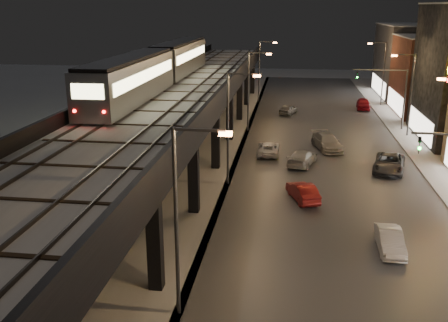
{
  "coord_description": "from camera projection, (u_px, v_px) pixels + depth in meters",
  "views": [
    {
      "loc": [
        4.12,
        -6.76,
        13.8
      ],
      "look_at": [
        0.31,
        21.27,
        5.0
      ],
      "focal_mm": 40.0,
      "sensor_mm": 36.0,
      "label": 1
    }
  ],
  "objects": [
    {
      "name": "road_surface",
      "position": [
        327.0,
        172.0,
        43.17
      ],
      "size": [
        17.0,
        120.0,
        0.06
      ],
      "primitive_type": "cube",
      "color": "#46474D",
      "rests_on": "ground"
    },
    {
      "name": "sidewalk_right",
      "position": [
        448.0,
        177.0,
        41.87
      ],
      "size": [
        4.0,
        120.0,
        0.14
      ],
      "primitive_type": "cube",
      "color": "#9FA1A8",
      "rests_on": "ground"
    },
    {
      "name": "under_viaduct_pavement",
      "position": [
        175.0,
        166.0,
        44.91
      ],
      "size": [
        11.0,
        120.0,
        0.06
      ],
      "primitive_type": "cube",
      "color": "#9FA1A8",
      "rests_on": "ground"
    },
    {
      "name": "elevated_viaduct",
      "position": [
        164.0,
        112.0,
        40.26
      ],
      "size": [
        9.0,
        100.0,
        6.3
      ],
      "color": "black",
      "rests_on": "ground"
    },
    {
      "name": "viaduct_trackbed",
      "position": [
        164.0,
        102.0,
        40.15
      ],
      "size": [
        8.4,
        100.0,
        0.32
      ],
      "color": "#B2B7C1",
      "rests_on": "elevated_viaduct"
    },
    {
      "name": "viaduct_parapet_streetside",
      "position": [
        218.0,
        98.0,
        39.48
      ],
      "size": [
        0.3,
        100.0,
        1.1
      ],
      "primitive_type": "cube",
      "color": "black",
      "rests_on": "elevated_viaduct"
    },
    {
      "name": "viaduct_parapet_far",
      "position": [
        112.0,
        95.0,
        40.6
      ],
      "size": [
        0.3,
        100.0,
        1.1
      ],
      "primitive_type": "cube",
      "color": "black",
      "rests_on": "elevated_viaduct"
    },
    {
      "name": "building_e",
      "position": [
        445.0,
        76.0,
        65.09
      ],
      "size": [
        12.2,
        12.2,
        10.16
      ],
      "color": "brown",
      "rests_on": "ground"
    },
    {
      "name": "building_f",
      "position": [
        420.0,
        61.0,
        78.19
      ],
      "size": [
        12.2,
        16.2,
        11.16
      ],
      "color": "#37373A",
      "rests_on": "ground"
    },
    {
      "name": "streetlight_left_1",
      "position": [
        182.0,
        211.0,
        21.83
      ],
      "size": [
        2.57,
        0.28,
        9.0
      ],
      "color": "#38383A",
      "rests_on": "ground"
    },
    {
      "name": "streetlight_left_2",
      "position": [
        231.0,
        121.0,
        38.86
      ],
      "size": [
        2.57,
        0.28,
        9.0
      ],
      "color": "#38383A",
      "rests_on": "ground"
    },
    {
      "name": "streetlight_left_3",
      "position": [
        251.0,
        86.0,
        55.89
      ],
      "size": [
        2.57,
        0.28,
        9.0
      ],
      "color": "#38383A",
      "rests_on": "ground"
    },
    {
      "name": "streetlight_right_3",
      "position": [
        409.0,
        89.0,
        53.68
      ],
      "size": [
        2.56,
        0.28,
        9.0
      ],
      "color": "#38383A",
      "rests_on": "ground"
    },
    {
      "name": "streetlight_left_4",
      "position": [
        261.0,
        67.0,
        72.92
      ],
      "size": [
        2.57,
        0.28,
        9.0
      ],
      "color": "#38383A",
      "rests_on": "ground"
    },
    {
      "name": "streetlight_right_4",
      "position": [
        382.0,
        69.0,
        70.71
      ],
      "size": [
        2.56,
        0.28,
        9.0
      ],
      "color": "#38383A",
      "rests_on": "ground"
    },
    {
      "name": "traffic_light_rig_b",
      "position": [
        395.0,
        91.0,
        56.85
      ],
      "size": [
        6.1,
        0.34,
        7.0
      ],
      "color": "#38383A",
      "rests_on": "ground"
    },
    {
      "name": "subway_train",
      "position": [
        160.0,
        66.0,
        47.72
      ],
      "size": [
        2.89,
        35.05,
        3.45
      ],
      "color": "gray",
      "rests_on": "viaduct_trackbed"
    },
    {
      "name": "car_near_white",
      "position": [
        303.0,
        192.0,
        36.79
      ],
      "size": [
        2.62,
        4.24,
        1.32
      ],
      "primitive_type": "imported",
      "rotation": [
        0.0,
        0.0,
        3.47
      ],
      "color": "maroon",
      "rests_on": "ground"
    },
    {
      "name": "car_mid_silver",
      "position": [
        268.0,
        149.0,
        48.08
      ],
      "size": [
        2.03,
        4.39,
        1.22
      ],
      "primitive_type": "imported",
      "rotation": [
        0.0,
        0.0,
        3.14
      ],
      "color": "silver",
      "rests_on": "ground"
    },
    {
      "name": "car_mid_dark",
      "position": [
        302.0,
        158.0,
        45.0
      ],
      "size": [
        3.13,
        5.06,
        1.37
      ],
      "primitive_type": "imported",
      "rotation": [
        0.0,
        0.0,
        2.86
      ],
      "color": "#A5A6A9",
      "rests_on": "ground"
    },
    {
      "name": "car_far_white",
      "position": [
        288.0,
        109.0,
        66.24
      ],
      "size": [
        2.79,
        4.21,
        1.33
      ],
      "primitive_type": "imported",
      "rotation": [
        0.0,
        0.0,
        2.8
      ],
      "color": "gray",
      "rests_on": "ground"
    },
    {
      "name": "car_onc_silver",
      "position": [
        390.0,
        241.0,
        29.17
      ],
      "size": [
        1.38,
        3.86,
        1.27
      ],
      "primitive_type": "imported",
      "rotation": [
        0.0,
        0.0,
        -0.01
      ],
      "color": "silver",
      "rests_on": "ground"
    },
    {
      "name": "car_onc_dark",
      "position": [
        389.0,
        164.0,
        43.18
      ],
      "size": [
        3.65,
        5.76,
        1.48
      ],
      "primitive_type": "imported",
      "rotation": [
        0.0,
        0.0,
        -0.24
      ],
      "color": "#373A40",
      "rests_on": "ground"
    },
    {
      "name": "car_onc_white",
      "position": [
        327.0,
        143.0,
        49.87
      ],
      "size": [
        3.41,
        5.56,
        1.51
      ],
      "primitive_type": "imported",
      "rotation": [
        0.0,
        0.0,
        0.27
      ],
      "color": "#A0A0A0",
      "rests_on": "ground"
    },
    {
      "name": "car_onc_red",
      "position": [
        363.0,
        104.0,
        69.38
      ],
      "size": [
        2.14,
        4.54,
        1.5
      ],
      "primitive_type": "imported",
      "rotation": [
        0.0,
        0.0,
        -0.09
      ],
      "color": "maroon",
      "rests_on": "ground"
    }
  ]
}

